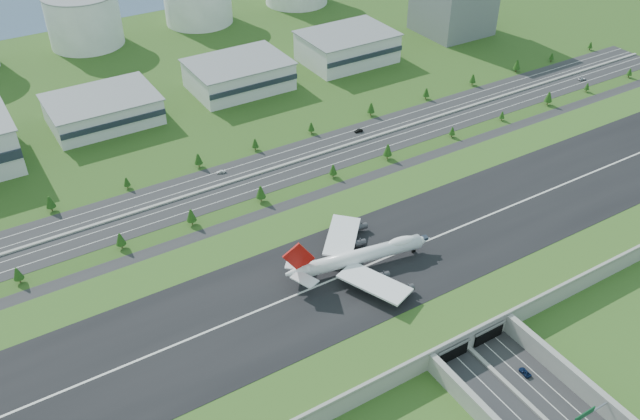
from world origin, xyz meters
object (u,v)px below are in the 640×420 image
car_5 (359,131)px  car_6 (582,79)px  boeing_747 (361,256)px  car_7 (221,172)px  car_2 (525,372)px

car_5 → car_6: bearing=90.5°
boeing_747 → car_6: size_ratio=12.19×
car_5 → car_6: size_ratio=0.92×
car_7 → car_5: bearing=106.3°
car_2 → car_5: 179.44m
car_5 → car_6: (159.54, -18.43, -0.06)m
car_5 → car_7: 83.17m
car_2 → car_6: size_ratio=0.95×
car_5 → car_6: car_5 is taller
car_2 → car_7: size_ratio=1.03×
car_2 → car_6: car_6 is taller
car_5 → boeing_747: bearing=-27.0°
car_2 → boeing_747: bearing=-69.0°
boeing_747 → car_7: bearing=107.2°
car_6 → car_7: 243.52m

